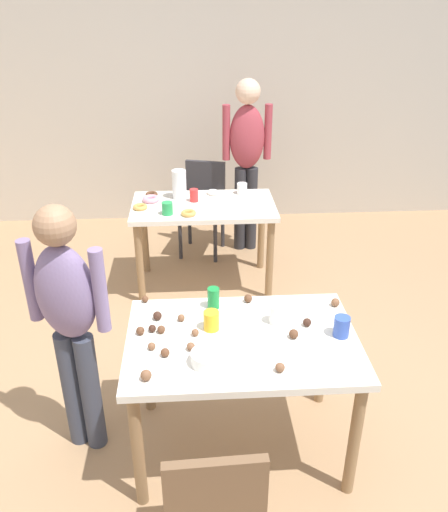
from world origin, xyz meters
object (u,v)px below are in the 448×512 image
(mixing_bowl, at_px, (208,358))
(pitcher_far, at_px, (179,184))
(chair_far_table, at_px, (203,202))
(person_adult_far, at_px, (247,151))
(dining_table_near, at_px, (242,354))
(soda_can, at_px, (213,298))
(person_girl_near, at_px, (69,314))
(dining_table_far, at_px, (204,217))
(chair_near_table, at_px, (214,507))

(mixing_bowl, xyz_separation_m, pitcher_far, (-0.16, 2.18, 0.09))
(chair_far_table, relative_size, person_adult_far, 0.53)
(dining_table_near, distance_m, chair_far_table, 2.54)
(person_adult_far, distance_m, soda_can, 2.29)
(person_adult_far, bearing_deg, soda_can, -100.39)
(mixing_bowl, bearing_deg, person_girl_near, 157.97)
(person_girl_near, xyz_separation_m, person_adult_far, (1.15, 2.45, 0.12))
(chair_far_table, bearing_deg, dining_table_near, -87.03)
(dining_table_near, bearing_deg, person_adult_far, 83.74)
(person_girl_near, xyz_separation_m, mixing_bowl, (0.69, -0.28, -0.09))
(pitcher_far, bearing_deg, mixing_bowl, -85.85)
(chair_far_table, relative_size, person_girl_near, 0.60)
(dining_table_far, distance_m, chair_near_table, 2.62)
(chair_near_table, bearing_deg, pitcher_far, 93.24)
(dining_table_far, relative_size, mixing_bowl, 7.15)
(chair_near_table, bearing_deg, person_adult_far, 82.06)
(person_adult_far, relative_size, pitcher_far, 6.76)
(mixing_bowl, relative_size, soda_can, 1.34)
(chair_near_table, relative_size, mixing_bowl, 5.32)
(dining_table_near, distance_m, pitcher_far, 2.04)
(chair_far_table, bearing_deg, person_adult_far, 1.08)
(chair_near_table, bearing_deg, dining_table_near, 76.67)
(dining_table_near, relative_size, pitcher_far, 4.89)
(pitcher_far, bearing_deg, person_adult_far, 41.19)
(mixing_bowl, height_order, pitcher_far, pitcher_far)
(dining_table_far, bearing_deg, person_adult_far, 58.57)
(dining_table_near, distance_m, soda_can, 0.36)
(chair_near_table, bearing_deg, soda_can, 87.31)
(dining_table_near, height_order, pitcher_far, pitcher_far)
(chair_near_table, height_order, mixing_bowl, chair_near_table)
(dining_table_near, distance_m, person_girl_near, 0.90)
(soda_can, xyz_separation_m, pitcher_far, (-0.21, 1.70, 0.06))
(person_adult_far, relative_size, soda_can, 13.37)
(person_adult_far, xyz_separation_m, soda_can, (-0.41, -2.24, -0.18))
(person_girl_near, height_order, soda_can, person_girl_near)
(chair_near_table, bearing_deg, person_girl_near, 128.57)
(dining_table_far, xyz_separation_m, chair_far_table, (0.01, 0.69, -0.14))
(chair_far_table, distance_m, person_adult_far, 0.64)
(person_adult_far, bearing_deg, mixing_bowl, -99.57)
(chair_far_table, distance_m, soda_can, 2.26)
(dining_table_far, xyz_separation_m, pitcher_far, (-0.19, 0.15, 0.23))
(dining_table_near, height_order, person_girl_near, person_girl_near)
(chair_near_table, xyz_separation_m, chair_far_table, (0.05, 3.30, 0.00))
(dining_table_near, distance_m, mixing_bowl, 0.29)
(dining_table_near, relative_size, soda_can, 9.67)
(chair_far_table, bearing_deg, soda_can, -90.05)
(dining_table_far, bearing_deg, pitcher_far, 141.91)
(dining_table_near, relative_size, chair_near_table, 1.36)
(mixing_bowl, xyz_separation_m, soda_can, (0.05, 0.48, 0.03))
(soda_can, bearing_deg, chair_near_table, -92.69)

